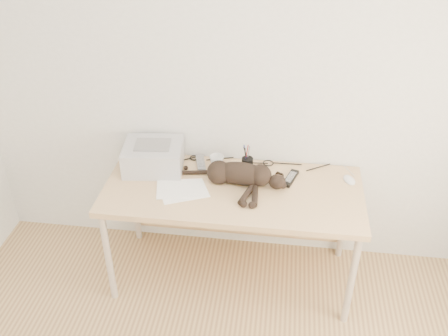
# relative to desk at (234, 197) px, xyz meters

# --- Properties ---
(wall_back) EXTENTS (3.50, 0.00, 3.50)m
(wall_back) POSITION_rel_desk_xyz_m (0.00, 0.27, 0.69)
(wall_back) COLOR white
(wall_back) RESTS_ON floor
(desk) EXTENTS (1.60, 0.70, 0.74)m
(desk) POSITION_rel_desk_xyz_m (0.00, 0.00, 0.00)
(desk) COLOR #D3B77B
(desk) RESTS_ON floor
(printer) EXTENTS (0.41, 0.36, 0.18)m
(printer) POSITION_rel_desk_xyz_m (-0.54, 0.08, 0.22)
(printer) COLOR #BBBBC0
(printer) RESTS_ON desk
(papers) EXTENTS (0.36, 0.30, 0.01)m
(papers) POSITION_rel_desk_xyz_m (-0.31, -0.15, 0.14)
(papers) COLOR white
(papers) RESTS_ON desk
(cat) EXTENTS (0.67, 0.33, 0.15)m
(cat) POSITION_rel_desk_xyz_m (0.02, -0.03, 0.20)
(cat) COLOR black
(cat) RESTS_ON desk
(mug) EXTENTS (0.13, 0.13, 0.09)m
(mug) POSITION_rel_desk_xyz_m (-0.13, 0.13, 0.18)
(mug) COLOR white
(mug) RESTS_ON desk
(pen_cup) EXTENTS (0.07, 0.07, 0.19)m
(pen_cup) POSITION_rel_desk_xyz_m (0.07, 0.11, 0.19)
(pen_cup) COLOR black
(pen_cup) RESTS_ON desk
(remote_grey) EXTENTS (0.10, 0.20, 0.02)m
(remote_grey) POSITION_rel_desk_xyz_m (-0.25, 0.16, 0.14)
(remote_grey) COLOR slate
(remote_grey) RESTS_ON desk
(remote_black) EXTENTS (0.11, 0.19, 0.02)m
(remote_black) POSITION_rel_desk_xyz_m (0.35, 0.06, 0.14)
(remote_black) COLOR black
(remote_black) RESTS_ON desk
(mouse) EXTENTS (0.10, 0.13, 0.04)m
(mouse) POSITION_rel_desk_xyz_m (0.72, 0.09, 0.15)
(mouse) COLOR silver
(mouse) RESTS_ON desk
(cable_tangle) EXTENTS (1.36, 0.07, 0.01)m
(cable_tangle) POSITION_rel_desk_xyz_m (0.00, 0.22, 0.14)
(cable_tangle) COLOR black
(cable_tangle) RESTS_ON desk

